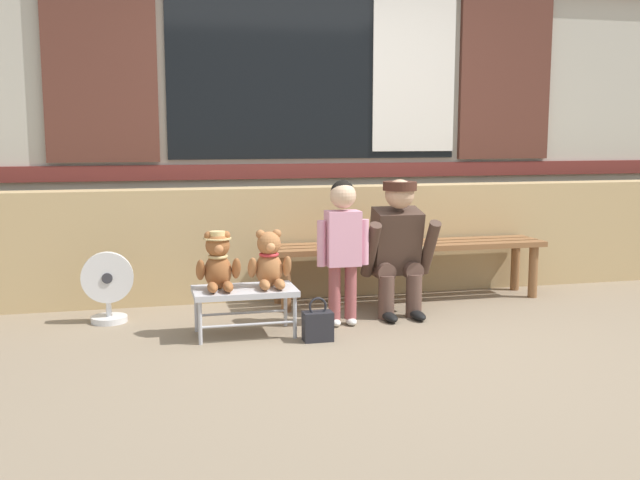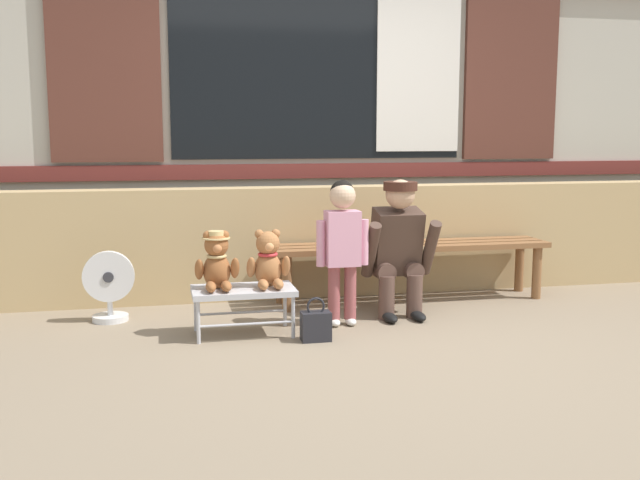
% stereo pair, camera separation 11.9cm
% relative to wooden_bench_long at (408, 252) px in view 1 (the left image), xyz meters
% --- Properties ---
extents(ground_plane, '(60.00, 60.00, 0.00)m').
position_rel_wooden_bench_long_xyz_m(ground_plane, '(-0.53, -1.06, -0.37)').
color(ground_plane, '#84725B').
extents(brick_low_wall, '(7.97, 0.25, 0.85)m').
position_rel_wooden_bench_long_xyz_m(brick_low_wall, '(-0.53, 0.37, 0.05)').
color(brick_low_wall, tan).
rests_on(brick_low_wall, ground).
extents(shop_facade, '(8.13, 0.26, 3.32)m').
position_rel_wooden_bench_long_xyz_m(shop_facade, '(-0.53, 0.88, 1.30)').
color(shop_facade, '#B7B2A3').
rests_on(shop_facade, ground).
extents(wooden_bench_long, '(2.10, 0.40, 0.44)m').
position_rel_wooden_bench_long_xyz_m(wooden_bench_long, '(0.00, 0.00, 0.00)').
color(wooden_bench_long, brown).
rests_on(wooden_bench_long, ground).
extents(small_display_bench, '(0.64, 0.36, 0.30)m').
position_rel_wooden_bench_long_xyz_m(small_display_bench, '(-1.34, -0.68, -0.11)').
color(small_display_bench, '#BCBCC1').
rests_on(small_display_bench, ground).
extents(teddy_bear_with_hat, '(0.28, 0.27, 0.36)m').
position_rel_wooden_bench_long_xyz_m(teddy_bear_with_hat, '(-1.50, -0.68, 0.10)').
color(teddy_bear_with_hat, '#93562D').
rests_on(teddy_bear_with_hat, small_display_bench).
extents(teddy_bear_plain, '(0.28, 0.26, 0.36)m').
position_rel_wooden_bench_long_xyz_m(teddy_bear_plain, '(-1.18, -0.68, 0.09)').
color(teddy_bear_plain, '#A86B3D').
rests_on(teddy_bear_plain, small_display_bench).
extents(child_standing, '(0.35, 0.18, 0.96)m').
position_rel_wooden_bench_long_xyz_m(child_standing, '(-0.68, -0.58, 0.22)').
color(child_standing, '#994C4C').
rests_on(child_standing, ground).
extents(adult_crouching, '(0.50, 0.49, 0.95)m').
position_rel_wooden_bench_long_xyz_m(adult_crouching, '(-0.24, -0.42, 0.11)').
color(adult_crouching, brown).
rests_on(adult_crouching, ground).
extents(handbag_on_ground, '(0.18, 0.11, 0.27)m').
position_rel_wooden_bench_long_xyz_m(handbag_on_ground, '(-0.93, -0.91, -0.28)').
color(handbag_on_ground, '#232328').
rests_on(handbag_on_ground, ground).
extents(floor_fan, '(0.34, 0.24, 0.48)m').
position_rel_wooden_bench_long_xyz_m(floor_fan, '(-2.18, -0.16, -0.13)').
color(floor_fan, silver).
rests_on(floor_fan, ground).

